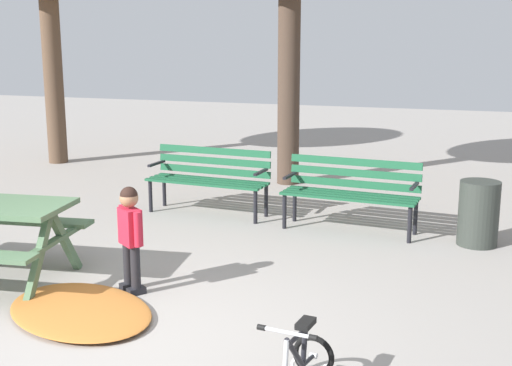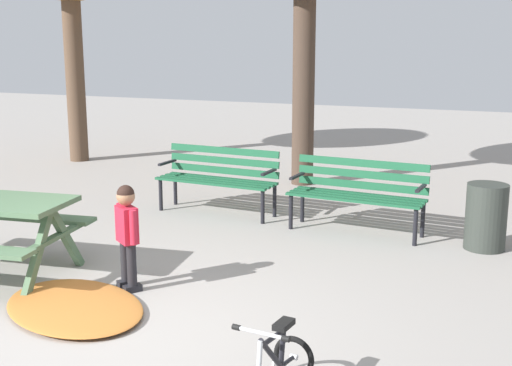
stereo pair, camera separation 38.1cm
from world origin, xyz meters
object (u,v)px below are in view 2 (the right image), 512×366
Objects in this scene: kids_bicycle at (277,366)px; trash_bin at (486,217)px; park_bench_far_left at (219,174)px; park_bench_left at (358,190)px; child_standing at (127,229)px.

trash_bin reaches higher than kids_bicycle.
park_bench_left is at bearing -6.03° from park_bench_far_left.
park_bench_left reaches higher than trash_bin.
park_bench_far_left is at bearing 119.62° from kids_bicycle.
kids_bicycle is at bearing -105.42° from trash_bin.
child_standing reaches higher than park_bench_far_left.
park_bench_far_left reaches higher than trash_bin.
kids_bicycle is at bearing -60.38° from park_bench_far_left.
park_bench_far_left is 2.86m from child_standing.
child_standing is at bearing -81.80° from park_bench_far_left.
child_standing is (-1.49, -2.63, 0.06)m from park_bench_left.
kids_bicycle is at bearing -33.21° from child_standing.
trash_bin is at bearing -5.32° from park_bench_left.
park_bench_far_left is 2.25× the size of trash_bin.
park_bench_far_left and park_bench_left have the same top height.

